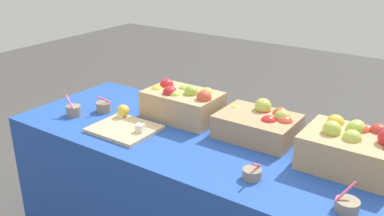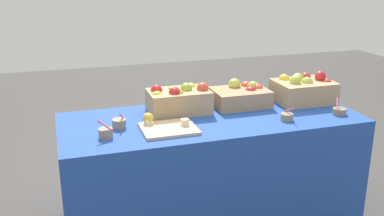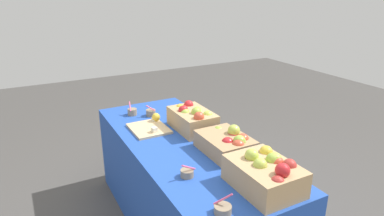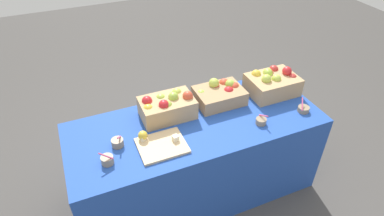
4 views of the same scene
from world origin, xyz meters
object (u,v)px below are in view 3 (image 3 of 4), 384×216
apple_crate_middle (227,142)px  cutting_board_front (150,127)px  sample_bowl_mid (151,113)px  apple_crate_right (192,118)px  sample_bowl_far (223,209)px  sample_bowl_near (132,112)px  apple_crate_left (265,173)px  sample_bowl_extra (187,173)px

apple_crate_middle → cutting_board_front: apple_crate_middle is taller
apple_crate_middle → sample_bowl_mid: 0.89m
apple_crate_right → sample_bowl_far: size_ratio=3.87×
cutting_board_front → sample_bowl_near: (-0.35, -0.03, 0.01)m
apple_crate_middle → sample_bowl_near: size_ratio=3.32×
apple_crate_middle → sample_bowl_far: (0.53, -0.38, -0.05)m
apple_crate_right → cutting_board_front: size_ratio=1.24×
sample_bowl_near → sample_bowl_mid: (0.10, 0.13, -0.00)m
apple_crate_left → apple_crate_right: apple_crate_left is taller
apple_crate_left → apple_crate_middle: (-0.45, 0.05, -0.02)m
sample_bowl_mid → sample_bowl_far: sample_bowl_mid is taller
apple_crate_middle → sample_bowl_mid: (-0.87, -0.20, -0.04)m
apple_crate_left → apple_crate_right: size_ratio=1.00×
apple_crate_right → sample_bowl_far: apple_crate_right is taller
sample_bowl_near → sample_bowl_mid: bearing=54.5°
cutting_board_front → sample_bowl_extra: sample_bowl_extra is taller
apple_crate_left → cutting_board_front: size_ratio=1.24×
cutting_board_front → sample_bowl_extra: size_ratio=3.33×
apple_crate_middle → sample_bowl_extra: bearing=-68.0°
apple_crate_middle → sample_bowl_far: 0.65m
apple_crate_middle → sample_bowl_mid: apple_crate_middle is taller
apple_crate_left → sample_bowl_near: (-1.42, -0.28, -0.06)m
apple_crate_left → cutting_board_front: apple_crate_left is taller
apple_crate_right → apple_crate_middle: bearing=2.7°
sample_bowl_mid → sample_bowl_extra: bearing=-9.8°
cutting_board_front → sample_bowl_near: sample_bowl_near is taller
apple_crate_left → sample_bowl_far: bearing=-76.5°
cutting_board_front → apple_crate_middle: bearing=26.6°
apple_crate_right → sample_bowl_extra: bearing=-30.5°
apple_crate_right → sample_bowl_far: (0.98, -0.36, -0.07)m
cutting_board_front → sample_bowl_far: (1.14, -0.07, 0.01)m
sample_bowl_mid → sample_bowl_extra: sample_bowl_mid is taller
sample_bowl_near → sample_bowl_mid: sample_bowl_near is taller
sample_bowl_mid → sample_bowl_far: 1.41m
cutting_board_front → sample_bowl_near: size_ratio=2.82×
sample_bowl_mid → apple_crate_left: bearing=6.2°
cutting_board_front → sample_bowl_mid: sample_bowl_mid is taller
sample_bowl_near → sample_bowl_extra: 1.12m
apple_crate_right → sample_bowl_extra: size_ratio=4.14×
cutting_board_front → sample_bowl_far: bearing=-3.6°
sample_bowl_near → sample_bowl_far: size_ratio=1.10×
cutting_board_front → apple_crate_right: bearing=60.5°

